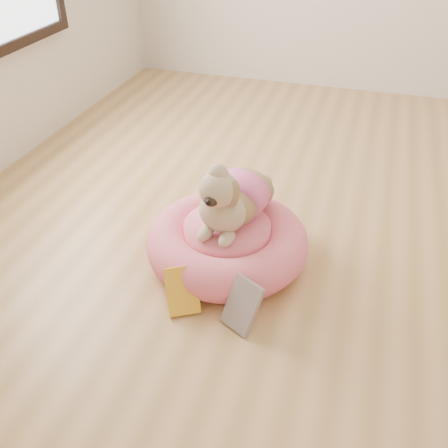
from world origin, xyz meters
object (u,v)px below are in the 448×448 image
(pet_bed, at_px, (227,242))
(book_yellow, at_px, (182,291))
(dog, at_px, (232,186))
(book_white, at_px, (242,305))

(pet_bed, relative_size, book_yellow, 3.77)
(dog, height_order, book_yellow, dog)
(dog, bearing_deg, book_yellow, -96.08)
(dog, distance_m, book_yellow, 0.50)
(pet_bed, xyz_separation_m, book_white, (0.18, -0.39, 0.01))
(book_yellow, bearing_deg, book_white, -34.04)
(dog, bearing_deg, pet_bed, -100.96)
(book_yellow, bearing_deg, dog, 47.04)
(dog, xyz_separation_m, book_yellow, (-0.09, -0.40, -0.29))
(pet_bed, xyz_separation_m, book_yellow, (-0.08, -0.37, -0.00))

